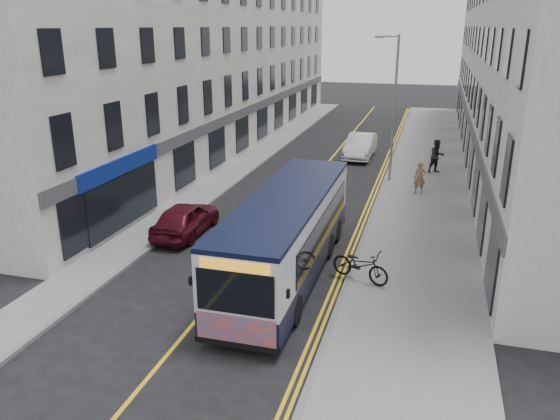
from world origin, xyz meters
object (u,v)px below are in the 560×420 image
Objects in this scene: streetlamp at (393,104)px; pedestrian_near at (420,178)px; city_bus at (287,233)px; pedestrian_far at (437,156)px; bicycle at (360,265)px; car_maroon at (186,218)px; car_white at (360,146)px.

streetlamp is 4.83× the size of pedestrian_near.
city_bus reaches higher than pedestrian_far.
bicycle is at bearing -104.87° from pedestrian_near.
bicycle is at bearing -89.00° from streetlamp.
city_bus is 12.00m from pedestrian_near.
streetlamp is 4.06× the size of pedestrian_far.
pedestrian_near is 12.56m from car_maroon.
pedestrian_far reaches higher than car_maroon.
bicycle is 11.22m from pedestrian_near.
car_maroon is at bearing -125.39° from streetlamp.
city_bus reaches higher than bicycle.
pedestrian_near reaches higher than bicycle.
pedestrian_far reaches higher than bicycle.
car_white reaches higher than car_maroon.
city_bus is 16.61m from pedestrian_far.
pedestrian_near reaches higher than car_white.
pedestrian_near is at bearing -50.37° from streetlamp.
streetlamp is at bearing 80.21° from city_bus.
pedestrian_far is 16.50m from car_maroon.
pedestrian_near is 0.35× the size of car_white.
streetlamp reaches higher than car_maroon.
city_bus is at bearing -88.66° from car_white.
streetlamp is 0.77× the size of city_bus.
city_bus is 19.07m from car_white.
car_maroon is (-9.29, -8.45, -0.24)m from pedestrian_near.
pedestrian_near is at bearing -133.31° from pedestrian_far.
car_white is (-4.94, 3.18, -0.32)m from pedestrian_far.
bicycle is at bearing 3.50° from city_bus.
pedestrian_far reaches higher than pedestrian_near.
pedestrian_far is at bearing 43.85° from streetlamp.
streetlamp is 13.50m from car_maroon.
bicycle is 1.09× the size of pedestrian_far.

